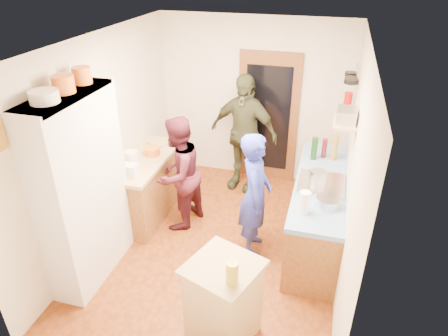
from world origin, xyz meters
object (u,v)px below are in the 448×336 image
at_px(person_hob, 257,196).
at_px(person_back, 244,134).
at_px(right_counter_base, 317,212).
at_px(person_left, 182,173).
at_px(island_base, 223,304).
at_px(hutch_body, 83,191).

relative_size(person_hob, person_back, 0.87).
height_order(right_counter_base, person_back, person_back).
distance_m(person_hob, person_left, 1.13).
bearing_deg(person_left, island_base, 47.14).
bearing_deg(person_back, person_hob, -59.01).
distance_m(island_base, person_back, 2.94).
bearing_deg(hutch_body, island_base, -16.44).
relative_size(right_counter_base, island_base, 2.56).
distance_m(island_base, person_left, 2.01).
xyz_separation_m(right_counter_base, person_left, (-1.81, -0.14, 0.38)).
relative_size(right_counter_base, person_left, 1.38).
relative_size(island_base, person_back, 0.46).
bearing_deg(person_back, right_counter_base, -28.40).
bearing_deg(right_counter_base, person_back, 139.70).
relative_size(person_left, person_back, 0.85).
height_order(island_base, person_back, person_back).
height_order(person_hob, person_back, person_back).
xyz_separation_m(hutch_body, person_back, (1.27, 2.35, -0.17)).
bearing_deg(island_base, person_hob, 88.29).
height_order(right_counter_base, person_hob, person_hob).
relative_size(hutch_body, right_counter_base, 1.00).
bearing_deg(hutch_body, person_left, 59.12).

